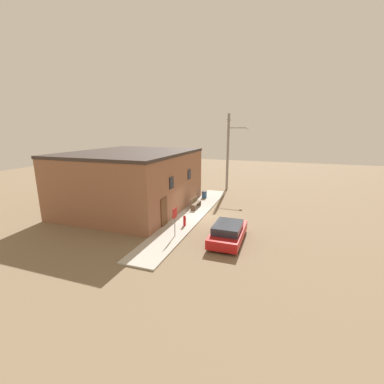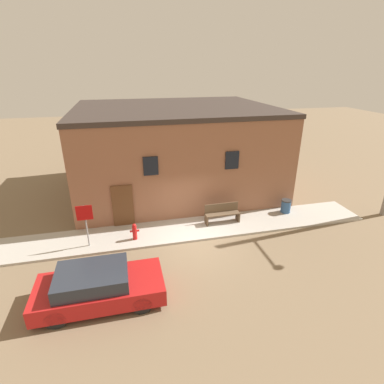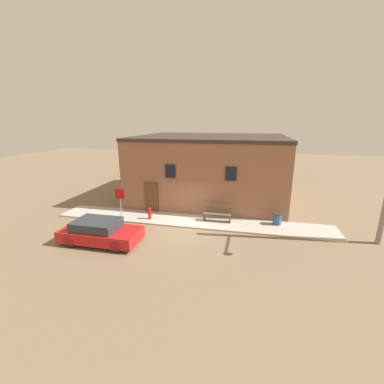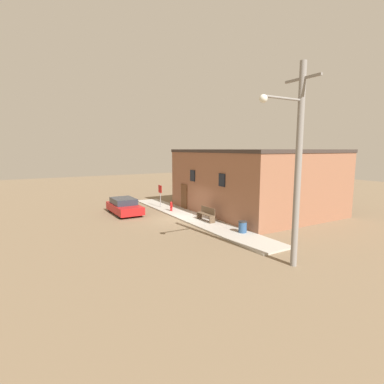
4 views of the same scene
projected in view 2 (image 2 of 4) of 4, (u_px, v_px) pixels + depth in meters
name	position (u px, v px, depth m)	size (l,w,h in m)	color
ground_plane	(195.00, 242.00, 13.57)	(80.00, 80.00, 0.00)	#7A664C
sidewalk	(190.00, 229.00, 14.54)	(17.84, 2.21, 0.10)	#B2ADA3
brick_building	(175.00, 148.00, 18.87)	(11.62, 9.60, 5.16)	#8E5B42
fire_hydrant	(135.00, 231.00, 13.46)	(0.42, 0.20, 0.78)	red
stop_sign	(85.00, 218.00, 12.59)	(0.67, 0.06, 1.94)	gray
bench	(222.00, 213.00, 14.93)	(1.73, 0.44, 0.97)	brown
trash_bin	(286.00, 206.00, 15.98)	(0.52, 0.52, 0.71)	#2D517F
parked_car	(98.00, 286.00, 9.95)	(4.18, 1.89, 1.25)	black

